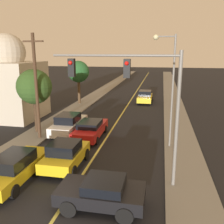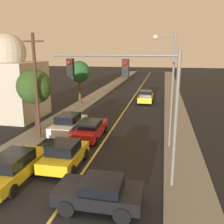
% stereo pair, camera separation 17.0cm
% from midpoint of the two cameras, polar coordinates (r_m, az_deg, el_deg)
% --- Properties ---
extents(ground_plane, '(200.00, 200.00, 0.00)m').
position_cam_midpoint_polar(ground_plane, '(11.84, -12.53, -21.86)').
color(ground_plane, black).
extents(road_surface, '(9.16, 80.00, 0.01)m').
position_cam_midpoint_polar(road_surface, '(45.40, 6.23, 5.09)').
color(road_surface, black).
rests_on(road_surface, ground).
extents(sidewalk_left, '(2.50, 80.00, 0.12)m').
position_cam_midpoint_polar(sidewalk_left, '(46.30, -1.00, 5.40)').
color(sidewalk_left, gray).
rests_on(sidewalk_left, ground).
extents(sidewalk_right, '(2.50, 80.00, 0.12)m').
position_cam_midpoint_polar(sidewalk_right, '(45.22, 13.63, 4.81)').
color(sidewalk_right, gray).
rests_on(sidewalk_right, ground).
extents(car_near_lane_front, '(1.99, 3.93, 1.62)m').
position_cam_midpoint_polar(car_near_lane_front, '(15.37, -10.48, -9.47)').
color(car_near_lane_front, gold).
rests_on(car_near_lane_front, ground).
extents(car_near_lane_second, '(1.97, 4.77, 1.41)m').
position_cam_midpoint_polar(car_near_lane_second, '(20.18, -4.75, -3.85)').
color(car_near_lane_second, red).
rests_on(car_near_lane_second, ground).
extents(car_outer_lane_front, '(1.85, 5.10, 1.57)m').
position_cam_midpoint_polar(car_outer_lane_front, '(14.63, -21.03, -11.56)').
color(car_outer_lane_front, gold).
rests_on(car_outer_lane_front, ground).
extents(car_outer_lane_second, '(1.95, 4.75, 1.74)m').
position_cam_midpoint_polar(car_outer_lane_second, '(21.21, -9.62, -2.68)').
color(car_outer_lane_second, white).
rests_on(car_outer_lane_second, ground).
extents(car_far_oncoming, '(1.94, 4.35, 1.62)m').
position_cam_midpoint_polar(car_far_oncoming, '(33.99, 7.85, 3.46)').
color(car_far_oncoming, gold).
rests_on(car_far_oncoming, ground).
extents(car_crossing_right, '(3.86, 2.06, 1.36)m').
position_cam_midpoint_polar(car_crossing_right, '(11.64, -2.40, -17.82)').
color(car_crossing_right, black).
rests_on(car_crossing_right, ground).
extents(traffic_signal_mast, '(6.30, 0.42, 6.76)m').
position_cam_midpoint_polar(traffic_signal_mast, '(12.20, 5.75, 5.08)').
color(traffic_signal_mast, slate).
rests_on(traffic_signal_mast, ground).
extents(streetlamp_right, '(1.53, 0.36, 7.80)m').
position_cam_midpoint_polar(streetlamp_right, '(17.61, 12.98, 7.56)').
color(streetlamp_right, slate).
rests_on(streetlamp_right, ground).
extents(utility_pole_left, '(1.60, 0.24, 7.99)m').
position_cam_midpoint_polar(utility_pole_left, '(19.91, -16.72, 5.85)').
color(utility_pole_left, '#422D1E').
rests_on(utility_pole_left, ground).
extents(tree_left_near, '(2.74, 2.74, 5.50)m').
position_cam_midpoint_polar(tree_left_near, '(32.60, -7.37, 9.07)').
color(tree_left_near, '#4C3823').
rests_on(tree_left_near, ground).
extents(tree_left_far, '(2.88, 2.88, 5.29)m').
position_cam_midpoint_polar(tree_left_far, '(21.60, -17.10, 5.48)').
color(tree_left_far, '#3D2B1C').
rests_on(tree_left_far, ground).
extents(domed_building_left, '(5.81, 5.81, 8.52)m').
position_cam_midpoint_polar(domed_building_left, '(27.63, -21.96, 6.11)').
color(domed_building_left, '#BCB29E').
rests_on(domed_building_left, ground).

